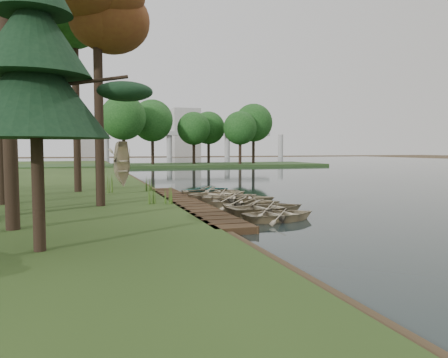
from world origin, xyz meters
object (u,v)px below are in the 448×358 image
object	(u,v)px
rowboat_0	(280,213)
rowboat_1	(268,207)
boardwalk	(186,204)
rowboat_2	(256,204)
pine_tree	(34,59)
stored_rowboat	(123,182)

from	to	relation	value
rowboat_0	rowboat_1	size ratio (longest dim) A/B	0.85
boardwalk	rowboat_2	world-z (taller)	rowboat_2
rowboat_0	pine_tree	bearing A→B (deg)	108.04
boardwalk	stored_rowboat	distance (m)	10.07
rowboat_0	pine_tree	xyz separation A→B (m)	(-8.86, -3.87, 4.97)
rowboat_1	rowboat_2	world-z (taller)	rowboat_1
pine_tree	rowboat_2	bearing A→B (deg)	37.28
pine_tree	rowboat_1	bearing A→B (deg)	31.22
rowboat_0	pine_tree	distance (m)	10.88
rowboat_0	stored_rowboat	bearing A→B (deg)	12.79
pine_tree	stored_rowboat	bearing A→B (deg)	79.03
boardwalk	stored_rowboat	xyz separation A→B (m)	(-2.42, 9.76, 0.49)
rowboat_1	stored_rowboat	size ratio (longest dim) A/B	1.15
rowboat_1	stored_rowboat	distance (m)	14.82
boardwalk	rowboat_0	size ratio (longest dim) A/B	5.03
rowboat_2	pine_tree	bearing A→B (deg)	134.60
stored_rowboat	pine_tree	size ratio (longest dim) A/B	0.40
boardwalk	rowboat_0	world-z (taller)	rowboat_0
stored_rowboat	pine_tree	distance (m)	20.22
stored_rowboat	rowboat_0	bearing A→B (deg)	-118.24
rowboat_1	stored_rowboat	world-z (taller)	stored_rowboat
boardwalk	rowboat_0	xyz separation A→B (m)	(2.70, -5.68, 0.23)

